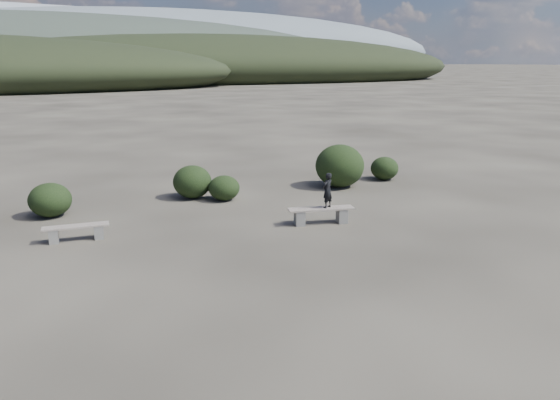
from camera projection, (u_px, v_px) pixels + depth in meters
name	position (u px, v px, depth m)	size (l,w,h in m)	color
ground	(339.00, 297.00, 10.57)	(1200.00, 1200.00, 0.00)	#2A2621
bench_left	(76.00, 231.00, 13.84)	(1.64, 0.47, 0.40)	slate
bench_right	(321.00, 214.00, 15.27)	(1.89, 0.80, 0.46)	slate
seated_person	(327.00, 190.00, 15.14)	(0.36, 0.24, 0.99)	black
shrub_a	(50.00, 200.00, 15.95)	(1.22, 1.22, 1.00)	black
shrub_b	(192.00, 182.00, 18.13)	(1.28, 1.28, 1.09)	black
shrub_c	(224.00, 188.00, 17.85)	(1.03, 1.03, 0.82)	black
shrub_d	(340.00, 166.00, 19.69)	(1.76, 1.76, 1.54)	black
shrub_e	(385.00, 168.00, 20.95)	(1.06, 1.06, 0.89)	black
mountain_ridges	(16.00, 49.00, 303.51)	(500.00, 400.00, 56.00)	black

